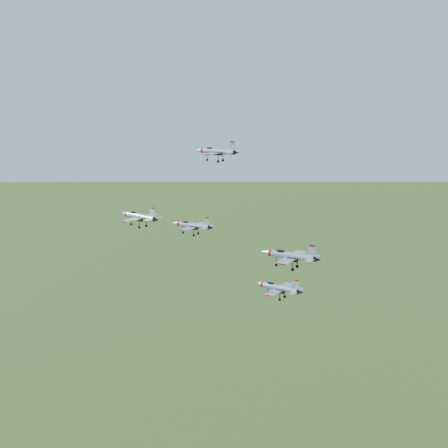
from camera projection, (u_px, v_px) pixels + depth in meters
The scene contains 5 objects.
jet_lead at pixel (216, 151), 151.48m from camera, with size 12.43×10.20×3.33m.
jet_left_high at pixel (192, 225), 137.50m from camera, with size 10.69×8.83×2.86m.
jet_right_high at pixel (139, 216), 121.52m from camera, with size 10.55×8.78×2.82m.
jet_left_low at pixel (289, 255), 131.97m from camera, with size 13.90×11.48×3.72m.
jet_right_low at pixel (278, 287), 118.39m from camera, with size 10.64×8.78×2.84m.
Camera 1 is at (69.14, -113.59, 160.20)m, focal length 50.00 mm.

